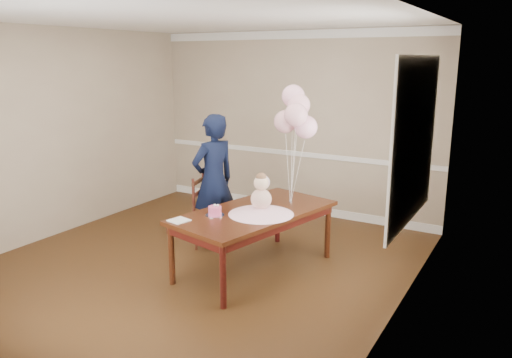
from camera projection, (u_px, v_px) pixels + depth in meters
name	position (u px, v px, depth m)	size (l,w,h in m)	color
floor	(194.00, 266.00, 5.67)	(4.50, 5.00, 0.00)	black
ceiling	(187.00, 17.00, 5.03)	(4.50, 5.00, 0.02)	white
wall_back	(293.00, 124.00, 7.45)	(4.50, 0.02, 2.70)	gray
wall_left	(51.00, 134.00, 6.44)	(0.02, 5.00, 2.70)	gray
wall_right	(402.00, 173.00, 4.25)	(0.02, 5.00, 2.70)	gray
chair_rail_trim	(292.00, 153.00, 7.55)	(4.50, 0.02, 0.07)	white
crown_molding	(294.00, 35.00, 7.14)	(4.50, 0.02, 0.12)	white
baseboard_trim	(291.00, 206.00, 7.75)	(4.50, 0.02, 0.12)	white
window_frame	(415.00, 141.00, 4.64)	(0.02, 1.66, 1.56)	white
window_blinds	(413.00, 141.00, 4.65)	(0.01, 1.50, 1.40)	white
dining_table_top	(255.00, 212.00, 5.42)	(0.92, 1.84, 0.05)	black
table_apron	(255.00, 219.00, 5.44)	(0.83, 1.75, 0.09)	black
table_leg_fl	(171.00, 255.00, 5.15)	(0.06, 0.06, 0.64)	black
table_leg_fr	(223.00, 276.00, 4.64)	(0.06, 0.06, 0.64)	black
table_leg_bl	(278.00, 217.00, 6.36)	(0.06, 0.06, 0.64)	black
table_leg_br	(328.00, 231.00, 5.85)	(0.06, 0.06, 0.64)	black
baby_skirt	(261.00, 210.00, 5.28)	(0.70, 0.70, 0.09)	#FFBBD6
baby_torso	(261.00, 199.00, 5.25)	(0.22, 0.22, 0.22)	pink
baby_head	(261.00, 183.00, 5.21)	(0.16, 0.16, 0.16)	#FED3AF
baby_hair	(261.00, 178.00, 5.20)	(0.11, 0.11, 0.11)	brown
cake_platter	(215.00, 215.00, 5.24)	(0.20, 0.20, 0.01)	silver
birthday_cake	(215.00, 211.00, 5.23)	(0.14, 0.14, 0.09)	#D54377
cake_flower_a	(215.00, 205.00, 5.21)	(0.03, 0.03, 0.03)	white
cake_flower_b	(218.00, 205.00, 5.21)	(0.03, 0.03, 0.03)	white
rose_vase_near	(262.00, 197.00, 5.69)	(0.09, 0.09, 0.15)	white
roses_near	(262.00, 182.00, 5.65)	(0.17, 0.17, 0.17)	beige
napkin	(179.00, 220.00, 5.07)	(0.18, 0.18, 0.01)	silver
balloon_weight	(290.00, 202.00, 5.71)	(0.04, 0.04, 0.02)	silver
balloon_a	(285.00, 122.00, 5.56)	(0.26, 0.26, 0.26)	#E2A0AC
balloon_b	(296.00, 115.00, 5.38)	(0.26, 0.26, 0.26)	#F5ADC0
balloon_c	(299.00, 105.00, 5.51)	(0.26, 0.26, 0.26)	#FFB4C9
balloon_d	(293.00, 96.00, 5.56)	(0.26, 0.26, 0.26)	#FFB4D2
balloon_e	(306.00, 127.00, 5.47)	(0.26, 0.26, 0.26)	#FFB4D0
balloon_ribbon_a	(288.00, 168.00, 5.65)	(0.00, 0.00, 0.77)	white
balloon_ribbon_b	(293.00, 166.00, 5.56)	(0.00, 0.00, 0.87)	white
balloon_ribbon_c	(294.00, 160.00, 5.63)	(0.00, 0.00, 0.96)	white
balloon_ribbon_d	(292.00, 156.00, 5.65)	(0.00, 0.00, 1.05)	silver
balloon_ribbon_e	(298.00, 171.00, 5.61)	(0.00, 0.00, 0.73)	white
dining_chair_seat	(212.00, 216.00, 6.17)	(0.39, 0.39, 0.04)	#371F0F
chair_leg_fl	(196.00, 235.00, 6.11)	(0.04, 0.04, 0.38)	#3A190F
chair_leg_fr	(220.00, 238.00, 6.03)	(0.04, 0.04, 0.38)	#391C0F
chair_leg_bl	(206.00, 227.00, 6.41)	(0.04, 0.04, 0.38)	#38130F
chair_leg_br	(229.00, 229.00, 6.32)	(0.04, 0.04, 0.38)	#34160E
chair_back_post_l	(194.00, 199.00, 6.01)	(0.04, 0.04, 0.49)	#36140E
chair_back_post_r	(203.00, 192.00, 6.30)	(0.04, 0.04, 0.49)	#33120E
chair_slat_low	(199.00, 204.00, 6.18)	(0.03, 0.35, 0.04)	#3B1B10
chair_slat_mid	(199.00, 193.00, 6.15)	(0.03, 0.35, 0.04)	#3D1810
chair_slat_top	(198.00, 181.00, 6.11)	(0.03, 0.35, 0.04)	#381C0F
woman	(214.00, 181.00, 6.15)	(0.60, 0.40, 1.65)	black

